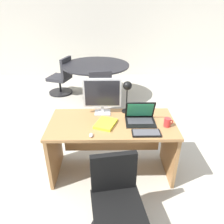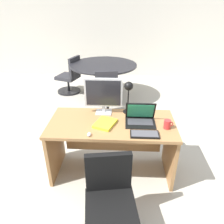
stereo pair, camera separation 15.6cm
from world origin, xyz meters
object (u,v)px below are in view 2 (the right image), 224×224
coffee_mug (167,124)px  meeting_chair_far (107,99)px  desk_lamp (129,90)px  book (105,123)px  meeting_chair_near (70,79)px  monitor (103,94)px  office_chair (110,207)px  desk (112,136)px  mouse (89,134)px  meeting_table (104,73)px  laptop (140,116)px  keyboard (145,134)px

coffee_mug → meeting_chair_far: 1.89m
desk_lamp → coffee_mug: bearing=-38.0°
desk_lamp → book: size_ratio=1.32×
book → meeting_chair_near: 3.01m
monitor → desk_lamp: bearing=1.3°
monitor → coffee_mug: monitor is taller
desk_lamp → coffee_mug: (0.44, -0.35, -0.26)m
office_chair → desk_lamp: bearing=81.6°
desk → mouse: mouse is taller
mouse → desk_lamp: 0.74m
meeting_table → meeting_chair_near: size_ratio=1.65×
desk → book: 0.28m
monitor → office_chair: monitor is taller
desk → monitor: 0.54m
office_chair → meeting_chair_near: 3.75m
coffee_mug → meeting_table: coffee_mug is taller
laptop → mouse: (-0.56, -0.33, -0.06)m
laptop → monitor: bearing=156.0°
laptop → meeting_chair_near: size_ratio=0.40×
keyboard → book: (-0.44, 0.20, 0.01)m
keyboard → mouse: 0.60m
desk_lamp → meeting_table: desk_lamp is taller
desk → mouse: 0.48m
laptop → coffee_mug: size_ratio=3.28×
mouse → meeting_table: size_ratio=0.05×
desk → office_chair: office_chair is taller
meeting_table → coffee_mug: bearing=-69.5°
laptop → desk_lamp: (-0.14, 0.21, 0.24)m
book → desk: bearing=54.1°
desk → office_chair: (0.03, -0.88, -0.20)m
desk → book: (-0.07, -0.10, 0.25)m
meeting_chair_far → desk_lamp: bearing=-74.6°
mouse → desk: bearing=56.1°
desk → desk_lamp: size_ratio=3.53×
desk_lamp → monitor: bearing=-178.7°
laptop → mouse: laptop is taller
keyboard → meeting_table: 2.78m
desk → meeting_chair_far: (-0.17, 1.51, -0.18)m
book → meeting_chair_near: bearing=111.3°
meeting_chair_near → desk_lamp: bearing=-61.5°
desk → coffee_mug: coffee_mug is taller
mouse → keyboard: bearing=3.8°
office_chair → book: bearing=97.7°
laptop → book: laptop is taller
keyboard → coffee_mug: 0.31m
mouse → meeting_chair_far: 1.90m
keyboard → meeting_chair_far: size_ratio=0.36×
keyboard → meeting_table: (-0.68, 2.69, -0.16)m
monitor → meeting_chair_far: bearing=92.2°
monitor → laptop: bearing=-24.0°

